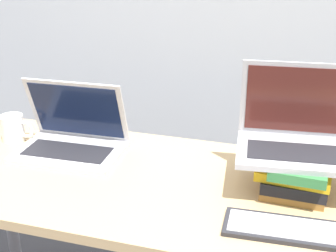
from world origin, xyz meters
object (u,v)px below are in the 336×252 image
(laptop_left, at_px, (72,138))
(book_stack, at_px, (297,171))
(laptop_on_books, at_px, (298,135))
(wireless_keyboard, at_px, (282,229))
(mug, at_px, (14,128))

(laptop_left, height_order, book_stack, laptop_left)
(laptop_on_books, relative_size, wireless_keyboard, 1.20)
(book_stack, bearing_deg, laptop_left, 176.74)
(laptop_on_books, bearing_deg, book_stack, -66.52)
(book_stack, bearing_deg, laptop_on_books, 113.48)
(laptop_left, relative_size, laptop_on_books, 0.99)
(laptop_left, xyz_separation_m, laptop_on_books, (0.73, -0.02, 0.11))
(book_stack, relative_size, wireless_keyboard, 0.95)
(book_stack, height_order, laptop_on_books, laptop_on_books)
(book_stack, bearing_deg, wireless_keyboard, -95.22)
(laptop_on_books, xyz_separation_m, mug, (-0.97, 0.04, -0.11))
(wireless_keyboard, distance_m, mug, 1.00)
(laptop_left, height_order, laptop_on_books, laptop_on_books)
(mug, bearing_deg, book_stack, -3.60)
(laptop_left, distance_m, wireless_keyboard, 0.76)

